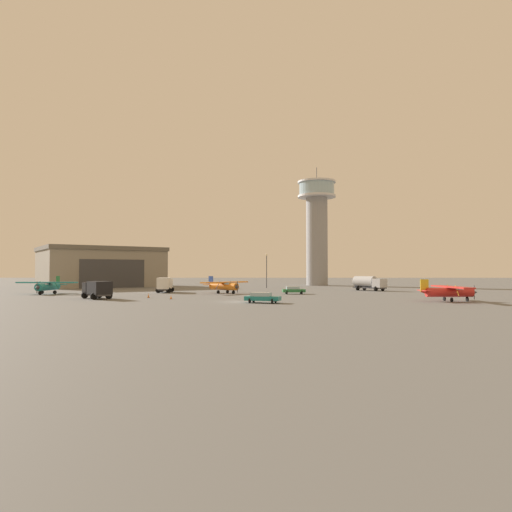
% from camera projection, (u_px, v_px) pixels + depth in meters
% --- Properties ---
extents(ground_plane, '(400.00, 400.00, 0.00)m').
position_uv_depth(ground_plane, '(237.00, 302.00, 61.59)').
color(ground_plane, '#60605E').
extents(control_tower, '(10.79, 10.79, 33.70)m').
position_uv_depth(control_tower, '(317.00, 224.00, 129.25)').
color(control_tower, gray).
rests_on(control_tower, ground_plane).
extents(hangar, '(36.60, 34.96, 10.21)m').
position_uv_depth(hangar, '(101.00, 267.00, 118.94)').
color(hangar, gray).
rests_on(hangar, ground_plane).
extents(airplane_teal, '(10.82, 8.50, 3.20)m').
position_uv_depth(airplane_teal, '(48.00, 286.00, 81.66)').
color(airplane_teal, teal).
rests_on(airplane_teal, ground_plane).
extents(airplane_orange, '(8.48, 8.98, 3.16)m').
position_uv_depth(airplane_orange, '(223.00, 285.00, 83.65)').
color(airplane_orange, orange).
rests_on(airplane_orange, ground_plane).
extents(airplane_red, '(8.08, 10.28, 3.04)m').
position_uv_depth(airplane_red, '(449.00, 291.00, 62.12)').
color(airplane_red, red).
rests_on(airplane_red, ground_plane).
extents(truck_box_black, '(5.60, 5.86, 2.63)m').
position_uv_depth(truck_box_black, '(97.00, 289.00, 67.76)').
color(truck_box_black, '#38383D').
rests_on(truck_box_black, ground_plane).
extents(truck_box_white, '(3.17, 5.77, 2.86)m').
position_uv_depth(truck_box_white, '(165.00, 284.00, 87.32)').
color(truck_box_white, '#38383D').
rests_on(truck_box_white, ground_plane).
extents(truck_fuel_tanker_silver, '(6.44, 7.03, 3.04)m').
position_uv_depth(truck_fuel_tanker_silver, '(369.00, 283.00, 95.41)').
color(truck_fuel_tanker_silver, '#38383D').
rests_on(truck_fuel_tanker_silver, ground_plane).
extents(car_teal, '(4.91, 3.14, 1.37)m').
position_uv_depth(car_teal, '(262.00, 297.00, 59.31)').
color(car_teal, teal).
rests_on(car_teal, ground_plane).
extents(car_green, '(4.15, 2.45, 1.37)m').
position_uv_depth(car_green, '(293.00, 290.00, 81.65)').
color(car_green, '#287A42').
rests_on(car_green, ground_plane).
extents(light_post_north, '(0.44, 0.44, 8.24)m').
position_uv_depth(light_post_north, '(267.00, 268.00, 110.66)').
color(light_post_north, '#38383D').
rests_on(light_post_north, ground_plane).
extents(traffic_cone_near_left, '(0.36, 0.36, 0.62)m').
position_uv_depth(traffic_cone_near_left, '(171.00, 297.00, 67.23)').
color(traffic_cone_near_left, black).
rests_on(traffic_cone_near_left, ground_plane).
extents(traffic_cone_near_right, '(0.36, 0.36, 0.71)m').
position_uv_depth(traffic_cone_near_right, '(148.00, 296.00, 70.45)').
color(traffic_cone_near_right, black).
rests_on(traffic_cone_near_right, ground_plane).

